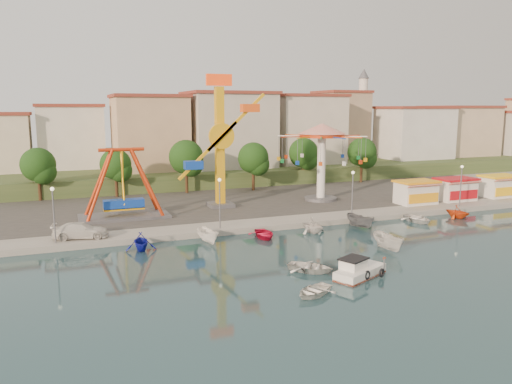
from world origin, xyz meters
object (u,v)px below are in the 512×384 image
pirate_ship_ride (123,185)px  cabin_motorboat (359,271)px  skiff (389,242)px  kamikaze_tower (223,145)px  wave_swinger (322,144)px  van (81,231)px  rowboat_a (310,267)px

pirate_ship_ride → cabin_motorboat: (14.69, -25.86, -3.94)m
skiff → kamikaze_tower: bearing=112.9°
pirate_ship_ride → wave_swinger: 26.60m
pirate_ship_ride → kamikaze_tower: kamikaze_tower is taller
kamikaze_tower → skiff: (8.74, -22.37, -7.64)m
van → pirate_ship_ride: bearing=-23.2°
pirate_ship_ride → van: (-5.03, -7.93, -3.04)m
wave_swinger → cabin_motorboat: (-11.60, -27.31, -7.74)m
kamikaze_tower → rowboat_a: size_ratio=4.47×
pirate_ship_ride → wave_swinger: size_ratio=0.86×
kamikaze_tower → skiff: size_ratio=3.99×
pirate_ship_ride → van: 9.87m
kamikaze_tower → cabin_motorboat: size_ratio=3.21×
cabin_motorboat → van: size_ratio=0.99×
kamikaze_tower → van: 21.30m
cabin_motorboat → wave_swinger: bearing=42.0°
kamikaze_tower → wave_swinger: size_ratio=1.42×
wave_swinger → van: size_ratio=2.23×
skiff → cabin_motorboat: bearing=-140.0°
rowboat_a → wave_swinger: bearing=15.1°
pirate_ship_ride → van: pirate_ship_ride is taller
wave_swinger → kamikaze_tower: bearing=178.7°
pirate_ship_ride → van: bearing=-122.4°
kamikaze_tower → skiff: bearing=-68.7°
kamikaze_tower → skiff: kamikaze_tower is taller
wave_swinger → cabin_motorboat: 30.67m
cabin_motorboat → skiff: 8.46m
pirate_ship_ride → skiff: (21.31, -20.61, -3.59)m
pirate_ship_ride → skiff: bearing=-44.0°
kamikaze_tower → wave_swinger: kamikaze_tower is taller
cabin_motorboat → van: (-19.72, 17.94, 0.90)m
van → wave_swinger: bearing=-64.1°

